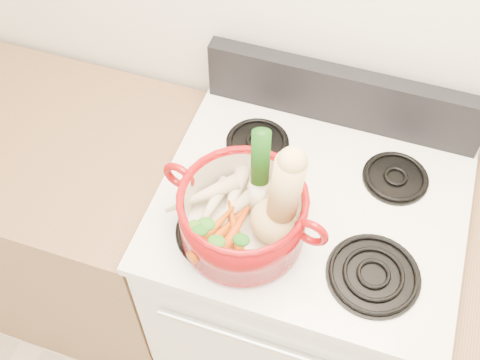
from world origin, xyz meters
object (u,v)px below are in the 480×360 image
(dutch_oven, at_px, (243,215))
(leek, at_px, (258,176))
(stove_body, at_px, (297,287))
(squash, at_px, (280,200))

(dutch_oven, xyz_separation_m, leek, (0.02, 0.05, 0.10))
(stove_body, bearing_deg, squash, -108.75)
(squash, xyz_separation_m, leek, (-0.07, 0.05, -0.01))
(stove_body, distance_m, dutch_oven, 0.62)
(leek, bearing_deg, stove_body, 24.20)
(dutch_oven, xyz_separation_m, squash, (0.09, 0.00, 0.10))
(dutch_oven, bearing_deg, squash, 10.53)
(dutch_oven, height_order, squash, squash)
(stove_body, xyz_separation_m, dutch_oven, (-0.14, -0.15, 0.58))
(dutch_oven, distance_m, squash, 0.13)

